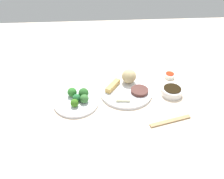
# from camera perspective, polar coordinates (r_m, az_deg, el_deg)

# --- Properties ---
(tabletop) EXTENTS (2.20, 2.20, 0.02)m
(tabletop) POSITION_cam_1_polar(r_m,az_deg,el_deg) (1.26, 3.87, -1.13)
(tabletop) COLOR beige
(tabletop) RESTS_ON ground
(main_plate) EXTENTS (0.29, 0.29, 0.02)m
(main_plate) POSITION_cam_1_polar(r_m,az_deg,el_deg) (1.25, 3.53, -0.37)
(main_plate) COLOR white
(main_plate) RESTS_ON tabletop
(rice_scoop) EXTENTS (0.08, 0.08, 0.08)m
(rice_scoop) POSITION_cam_1_polar(r_m,az_deg,el_deg) (1.28, 4.32, 3.35)
(rice_scoop) COLOR tan
(rice_scoop) RESTS_ON main_plate
(spring_roll) EXTENTS (0.09, 0.11, 0.03)m
(spring_roll) POSITION_cam_1_polar(r_m,az_deg,el_deg) (1.25, 0.21, 0.97)
(spring_roll) COLOR tan
(spring_roll) RESTS_ON main_plate
(crab_rangoon_wonton) EXTENTS (0.08, 0.07, 0.01)m
(crab_rangoon_wonton) POSITION_cam_1_polar(r_m,az_deg,el_deg) (1.18, 2.79, -1.96)
(crab_rangoon_wonton) COLOR beige
(crab_rangoon_wonton) RESTS_ON main_plate
(stir_fry_heap) EXTENTS (0.10, 0.10, 0.02)m
(stir_fry_heap) POSITION_cam_1_polar(r_m,az_deg,el_deg) (1.23, 6.97, -0.31)
(stir_fry_heap) COLOR #4A2721
(stir_fry_heap) RESTS_ON main_plate
(broccoli_plate) EXTENTS (0.23, 0.23, 0.01)m
(broccoli_plate) POSITION_cam_1_polar(r_m,az_deg,el_deg) (1.19, -8.94, -3.14)
(broccoli_plate) COLOR white
(broccoli_plate) RESTS_ON tabletop
(broccoli_floret_0) EXTENTS (0.04, 0.04, 0.04)m
(broccoli_floret_0) POSITION_cam_1_polar(r_m,az_deg,el_deg) (1.17, -8.94, -2.10)
(broccoli_floret_0) COLOR #256835
(broccoli_floret_0) RESTS_ON broccoli_plate
(broccoli_floret_1) EXTENTS (0.04, 0.04, 0.04)m
(broccoli_floret_1) POSITION_cam_1_polar(r_m,az_deg,el_deg) (1.14, -9.44, -3.37)
(broccoli_floret_1) COLOR #366E1A
(broccoli_floret_1) RESTS_ON broccoli_plate
(broccoli_floret_2) EXTENTS (0.05, 0.05, 0.05)m
(broccoli_floret_2) POSITION_cam_1_polar(r_m,az_deg,el_deg) (1.19, -7.19, -0.88)
(broccoli_floret_2) COLOR #2A6127
(broccoli_floret_2) RESTS_ON broccoli_plate
(broccoli_floret_3) EXTENTS (0.05, 0.05, 0.05)m
(broccoli_floret_3) POSITION_cam_1_polar(r_m,az_deg,el_deg) (1.20, -10.05, -0.67)
(broccoli_floret_3) COLOR #2E742A
(broccoli_floret_3) RESTS_ON broccoli_plate
(broccoli_floret_4) EXTENTS (0.04, 0.04, 0.04)m
(broccoli_floret_4) POSITION_cam_1_polar(r_m,az_deg,el_deg) (1.16, -7.02, -2.30)
(broccoli_floret_4) COLOR #377033
(broccoli_floret_4) RESTS_ON broccoli_plate
(soy_sauce_bowl) EXTENTS (0.11, 0.11, 0.04)m
(soy_sauce_bowl) POSITION_cam_1_polar(r_m,az_deg,el_deg) (1.27, 14.87, -0.46)
(soy_sauce_bowl) COLOR white
(soy_sauce_bowl) RESTS_ON tabletop
(soy_sauce_bowl_liquid) EXTENTS (0.09, 0.09, 0.00)m
(soy_sauce_bowl_liquid) POSITION_cam_1_polar(r_m,az_deg,el_deg) (1.26, 15.01, 0.26)
(soy_sauce_bowl_liquid) COLOR black
(soy_sauce_bowl_liquid) RESTS_ON soy_sauce_bowl
(sauce_ramekin_sweet_and_sour) EXTENTS (0.06, 0.06, 0.03)m
(sauce_ramekin_sweet_and_sour) POSITION_cam_1_polar(r_m,az_deg,el_deg) (1.40, 14.32, 3.41)
(sauce_ramekin_sweet_and_sour) COLOR white
(sauce_ramekin_sweet_and_sour) RESTS_ON tabletop
(sauce_ramekin_sweet_and_sour_liquid) EXTENTS (0.05, 0.05, 0.00)m
(sauce_ramekin_sweet_and_sour_liquid) POSITION_cam_1_polar(r_m,az_deg,el_deg) (1.39, 14.41, 3.91)
(sauce_ramekin_sweet_and_sour_liquid) COLOR red
(sauce_ramekin_sweet_and_sour_liquid) RESTS_ON sauce_ramekin_sweet_and_sour
(chopsticks_pair) EXTENTS (0.21, 0.07, 0.01)m
(chopsticks_pair) POSITION_cam_1_polar(r_m,az_deg,el_deg) (1.11, 14.52, -7.70)
(chopsticks_pair) COLOR #A38155
(chopsticks_pair) RESTS_ON tabletop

